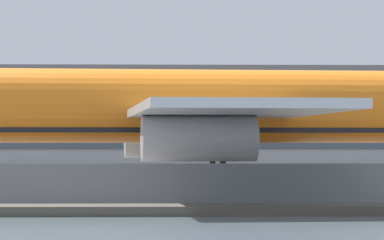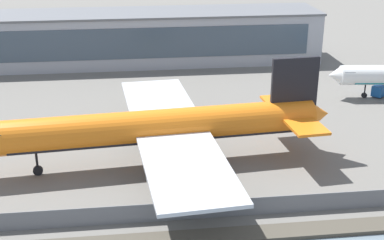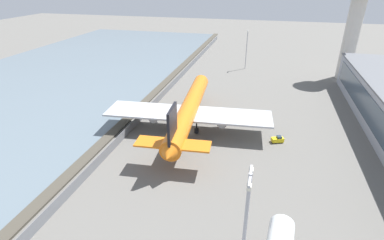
# 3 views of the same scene
# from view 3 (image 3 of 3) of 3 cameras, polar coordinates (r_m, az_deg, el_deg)

# --- Properties ---
(ground_plane) EXTENTS (500.00, 500.00, 0.00)m
(ground_plane) POSITION_cam_3_polar(r_m,az_deg,el_deg) (86.82, -0.84, -2.22)
(ground_plane) COLOR #66635E
(shoreline_seawall) EXTENTS (320.00, 3.00, 0.50)m
(shoreline_seawall) POSITION_cam_3_polar(r_m,az_deg,el_deg) (93.63, -13.04, -0.57)
(shoreline_seawall) COLOR #474238
(shoreline_seawall) RESTS_ON ground
(perimeter_fence) EXTENTS (280.00, 0.10, 2.49)m
(perimeter_fence) POSITION_cam_3_polar(r_m,az_deg,el_deg) (91.33, -10.58, -0.33)
(perimeter_fence) COLOR slate
(perimeter_fence) RESTS_ON ground
(cargo_jet_orange) EXTENTS (55.00, 47.56, 15.51)m
(cargo_jet_orange) POSITION_cam_3_polar(r_m,az_deg,el_deg) (86.21, -0.58, 1.94)
(cargo_jet_orange) COLOR orange
(cargo_jet_orange) RESTS_ON ground
(baggage_tug) EXTENTS (2.69, 3.57, 1.80)m
(baggage_tug) POSITION_cam_3_polar(r_m,az_deg,el_deg) (84.38, 15.99, -3.58)
(baggage_tug) COLOR yellow
(baggage_tug) RESTS_ON ground
(control_tower) EXTENTS (12.00, 12.00, 40.90)m
(control_tower) POSITION_cam_3_polar(r_m,az_deg,el_deg) (144.86, 28.53, 15.99)
(control_tower) COLOR beige
(control_tower) RESTS_ON ground
(apron_light_mast_apron_west) EXTENTS (3.20, 0.40, 18.18)m
(apron_light_mast_apron_west) POSITION_cam_3_polar(r_m,az_deg,el_deg) (147.45, 10.36, 13.48)
(apron_light_mast_apron_west) COLOR #A8A8AD
(apron_light_mast_apron_west) RESTS_ON ground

